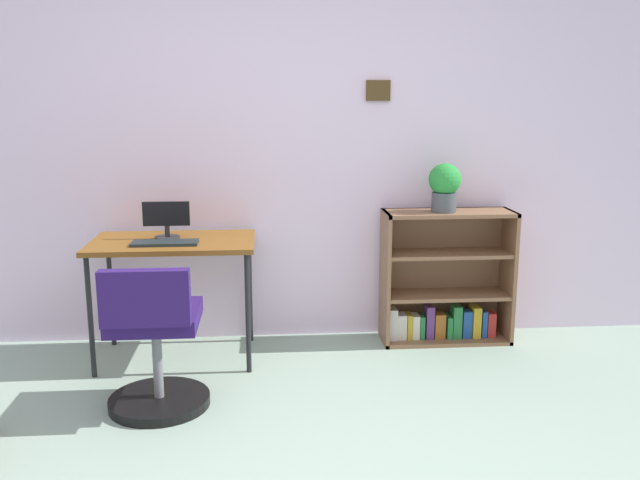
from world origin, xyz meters
The scene contains 7 objects.
wall_back centered at (0.00, 2.15, 1.29)m, with size 5.20×0.12×2.57m.
desk centered at (-0.65, 1.75, 0.68)m, with size 0.97×0.60×0.74m.
monitor centered at (-0.69, 1.79, 0.86)m, with size 0.28×0.15×0.22m.
keyboard centered at (-0.68, 1.63, 0.75)m, with size 0.38×0.15×0.02m, color #1F2729.
office_chair centered at (-0.67, 1.03, 0.35)m, with size 0.52×0.55×0.79m.
bookshelf_low centered at (1.06, 1.95, 0.37)m, with size 0.83×0.30×0.86m.
potted_plant_on_shelf centered at (1.02, 1.90, 1.03)m, with size 0.20×0.20×0.31m.
Camera 1 is at (-0.09, -2.24, 1.57)m, focal length 37.93 mm.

